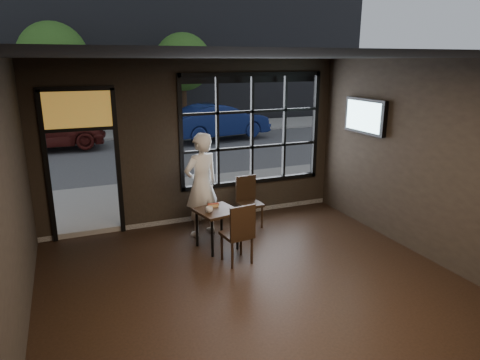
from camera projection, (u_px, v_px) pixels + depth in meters
name	position (u px, v px, depth m)	size (l,w,h in m)	color
floor	(275.00, 309.00, 5.67)	(6.00, 7.00, 0.02)	black
ceiling	(282.00, 56.00, 4.80)	(6.00, 7.00, 0.02)	black
wall_left	(2.00, 228.00, 4.14)	(0.04, 7.00, 3.20)	black
wall_right	(458.00, 170.00, 6.33)	(0.04, 7.00, 3.20)	black
window_frame	(252.00, 130.00, 8.74)	(3.06, 0.12, 2.28)	black
stained_transom	(78.00, 109.00, 7.38)	(1.20, 0.06, 0.70)	orange
street_asphalt	(103.00, 112.00, 27.04)	(60.00, 41.00, 0.04)	#545456
cafe_table	(217.00, 229.00, 7.40)	(0.65, 0.65, 0.71)	black
chair_near	(237.00, 233.00, 6.84)	(0.44, 0.44, 1.02)	black
chair_window	(250.00, 202.00, 8.32)	(0.43, 0.43, 0.99)	black
man	(201.00, 185.00, 7.82)	(0.71, 0.46, 1.93)	silver
hotdog	(213.00, 205.00, 7.44)	(0.20, 0.08, 0.06)	tan
cup	(209.00, 210.00, 7.17)	(0.12, 0.12, 0.10)	silver
tv	(365.00, 116.00, 8.06)	(0.13, 1.12, 0.66)	black
navy_car	(219.00, 121.00, 17.30)	(1.46, 4.18, 1.38)	navy
maroon_car	(42.00, 128.00, 15.17)	(1.73, 4.30, 1.46)	#521814
tree_left	(53.00, 57.00, 17.12)	(2.73, 2.73, 4.66)	#332114
tree_right	(183.00, 62.00, 19.22)	(2.55, 2.55, 4.36)	#332114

